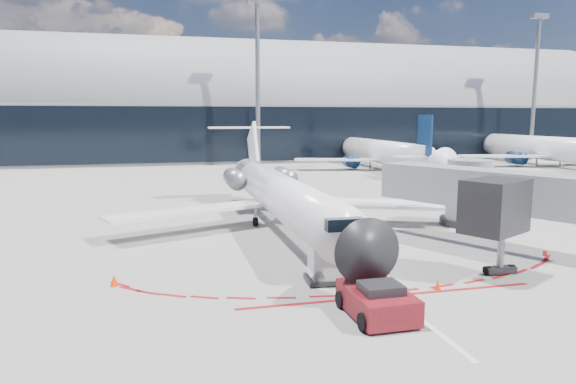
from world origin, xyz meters
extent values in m
plane|color=gray|center=(0.00, 0.00, 0.00)|extent=(260.00, 260.00, 0.00)
cube|color=silver|center=(0.00, 2.00, 0.01)|extent=(0.25, 40.00, 0.01)
cube|color=maroon|center=(0.00, -11.50, 0.01)|extent=(14.00, 0.25, 0.01)
cube|color=gray|center=(0.00, 65.00, 5.00)|extent=(150.00, 24.00, 10.00)
cylinder|color=gray|center=(0.00, 65.00, 10.00)|extent=(150.00, 24.00, 24.00)
cube|color=black|center=(0.00, 52.95, 5.00)|extent=(150.00, 0.20, 9.00)
cube|color=gray|center=(9.00, -4.50, 3.60)|extent=(8.22, 12.61, 2.30)
cube|color=black|center=(5.95, -10.24, 3.60)|extent=(3.86, 3.44, 2.60)
cylinder|color=slate|center=(6.75, -9.84, 1.20)|extent=(0.36, 0.36, 2.40)
cube|color=black|center=(6.75, -9.84, 0.22)|extent=(1.60, 0.60, 0.30)
cylinder|color=gray|center=(12.05, 1.24, 2.40)|extent=(3.20, 3.20, 4.80)
cylinder|color=black|center=(12.05, 1.24, 0.25)|extent=(4.00, 4.00, 0.50)
cylinder|color=slate|center=(5.00, 48.00, 12.50)|extent=(0.70, 0.70, 25.00)
cylinder|color=slate|center=(55.00, 48.00, 12.50)|extent=(0.70, 0.70, 25.00)
cylinder|color=white|center=(-1.71, 1.71, 2.47)|extent=(2.83, 23.08, 2.83)
cone|color=black|center=(-1.71, -11.30, 2.47)|extent=(2.83, 2.94, 2.83)
cone|color=white|center=(-1.71, 15.14, 2.47)|extent=(2.83, 3.78, 2.83)
cube|color=black|center=(-1.71, -9.62, 3.04)|extent=(1.78, 1.47, 0.58)
cube|color=white|center=(-8.21, 3.28, 1.52)|extent=(11.24, 6.66, 0.33)
cube|color=white|center=(4.80, 3.28, 1.52)|extent=(11.24, 6.66, 0.33)
cube|color=white|center=(-1.71, 14.09, 4.98)|extent=(0.26, 4.92, 5.01)
cube|color=white|center=(-1.71, 16.29, 6.87)|extent=(7.55, 1.68, 0.17)
cylinder|color=slate|center=(-3.86, 10.94, 2.73)|extent=(1.57, 3.57, 1.57)
cylinder|color=slate|center=(0.44, 10.94, 2.73)|extent=(1.57, 3.57, 1.57)
cylinder|color=black|center=(-1.71, -7.95, 0.29)|extent=(0.23, 0.59, 0.59)
cylinder|color=black|center=(-3.28, 4.33, 0.34)|extent=(0.31, 0.67, 0.67)
cylinder|color=black|center=(-0.13, 4.33, 0.34)|extent=(0.31, 0.67, 0.67)
cylinder|color=slate|center=(-1.71, -7.95, 0.58)|extent=(0.19, 0.19, 1.15)
cube|color=#5F0D13|center=(-1.56, -13.55, 0.61)|extent=(2.26, 3.57, 1.00)
cube|color=black|center=(-1.56, -13.88, 1.28)|extent=(1.57, 1.35, 0.39)
cylinder|color=slate|center=(-1.59, -11.10, 0.39)|extent=(0.14, 2.89, 0.11)
cylinder|color=black|center=(-2.61, -14.78, 0.36)|extent=(0.32, 0.71, 0.71)
cylinder|color=black|center=(-0.50, -14.76, 0.36)|extent=(0.32, 0.71, 0.71)
cylinder|color=black|center=(-2.63, -12.34, 0.36)|extent=(0.32, 0.71, 0.71)
cylinder|color=black|center=(-0.52, -12.31, 0.36)|extent=(0.32, 0.71, 0.71)
imported|color=#97DC17|center=(0.76, -8.31, 0.90)|extent=(0.73, 0.57, 1.79)
cube|color=black|center=(-2.22, -9.01, 0.17)|extent=(2.04, 1.77, 0.21)
cube|color=silver|center=(-2.22, -9.01, 1.04)|extent=(1.64, 1.55, 1.54)
cylinder|color=black|center=(-3.03, -9.58, 0.10)|extent=(0.11, 0.20, 0.19)
cylinder|color=black|center=(-1.50, -9.69, 0.10)|extent=(0.11, 0.20, 0.19)
cylinder|color=black|center=(-2.94, -8.33, 0.10)|extent=(0.11, 0.20, 0.19)
cylinder|color=black|center=(-1.41, -8.45, 0.10)|extent=(0.11, 0.20, 0.19)
cone|color=#F83505|center=(-12.08, -7.17, 0.27)|extent=(0.40, 0.40, 0.55)
cone|color=#F83505|center=(2.46, -11.24, 0.23)|extent=(0.32, 0.32, 0.45)
camera|label=1|loc=(-9.65, -31.69, 7.92)|focal=32.00mm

